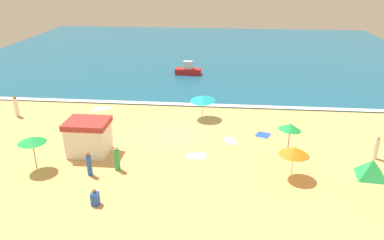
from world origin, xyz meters
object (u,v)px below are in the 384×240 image
Objects in this scene: beachgoer_0 at (376,148)px; beachgoer_5 at (117,159)px; beach_umbrella_1 at (203,98)px; beach_umbrella_2 at (290,127)px; beachgoer_3 at (95,198)px; lifeguard_cabana at (89,137)px; beachgoer_2 at (16,107)px; beach_umbrella_0 at (32,140)px; beach_tent at (372,168)px; beach_umbrella_3 at (294,151)px; beachgoer_1 at (89,164)px; small_boat_0 at (188,70)px.

beachgoer_5 is at bearing -169.52° from beachgoer_0.
beach_umbrella_1 is at bearing 62.27° from beachgoer_5.
beachgoer_3 is at bearing -147.20° from beach_umbrella_2.
beachgoer_2 is (-8.37, 5.85, -0.36)m from lifeguard_cabana.
beach_umbrella_0 reaches higher than beach_tent.
beach_umbrella_1 is 13.51m from beachgoer_3.
beach_umbrella_3 is 1.43× the size of beachgoer_1.
beach_umbrella_3 is (13.05, -1.82, 0.53)m from lifeguard_cabana.
lifeguard_cabana is at bearing -176.77° from beachgoer_0.
beach_umbrella_3 is (5.93, -8.73, -0.01)m from beach_umbrella_1.
beachgoer_2 is 13.35m from beachgoer_5.
beach_umbrella_0 is 15.66m from beach_umbrella_3.
beach_umbrella_3 is 23.15m from small_boat_0.
beach_umbrella_1 reaches higher than beachgoer_3.
small_boat_0 is at bearing 122.25° from beach_tent.
beachgoer_2 is 15.69m from beachgoer_3.
beach_tent is (20.40, 1.04, -1.44)m from beach_umbrella_0.
beach_umbrella_1 reaches higher than beachgoer_1.
lifeguard_cabana is 0.94× the size of small_boat_0.
lifeguard_cabana reaches higher than beachgoer_1.
beachgoer_2 is (-27.22, 4.79, 0.09)m from beachgoer_0.
beach_umbrella_0 reaches higher than beach_umbrella_2.
beachgoer_1 is (-6.15, -9.66, -0.99)m from beach_umbrella_1.
beachgoer_5 reaches higher than beach_tent.
beachgoer_2 is at bearing 125.16° from beach_umbrella_0.
beach_umbrella_1 is at bearing 142.41° from beach_tent.
beach_umbrella_2 is 13.16m from beachgoer_3.
beachgoer_2 is (-21.42, 7.67, -0.88)m from beach_umbrella_3.
beach_umbrella_1 is 2.95× the size of beachgoer_3.
small_boat_0 is (-8.50, 21.51, -1.14)m from beach_umbrella_3.
beachgoer_2 reaches higher than beachgoer_3.
beachgoer_2 is (-26.18, 7.17, 0.29)m from beach_tent.
small_boat_0 is (4.55, 19.69, -0.61)m from lifeguard_cabana.
beach_umbrella_1 is 10.56m from beach_umbrella_3.
beachgoer_5 is at bearing -117.73° from beach_umbrella_1.
small_boat_0 reaches higher than beachgoer_3.
lifeguard_cabana is 13.39m from beach_umbrella_2.
beach_tent is at bearing 4.86° from beachgoer_1.
beachgoer_3 is at bearing -92.36° from beachgoer_5.
beach_umbrella_1 is 15.55m from beachgoer_2.
beach_umbrella_1 is 1.17× the size of beach_tent.
beachgoer_3 is at bearing -160.45° from beach_umbrella_3.
beach_umbrella_3 is 0.75× the size of small_boat_0.
beach_tent is (17.81, -1.32, -0.65)m from lifeguard_cabana.
small_boat_0 is at bearing 101.34° from beach_umbrella_1.
beachgoer_5 is (0.15, 3.67, 0.36)m from beachgoer_3.
beach_umbrella_1 reaches higher than beachgoer_2.
beach_umbrella_1 is 13.08m from small_boat_0.
beachgoer_1 is at bearing -161.20° from beach_umbrella_2.
beach_umbrella_1 is 1.74× the size of beachgoer_1.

